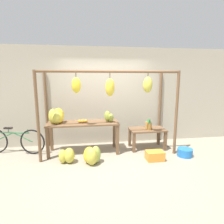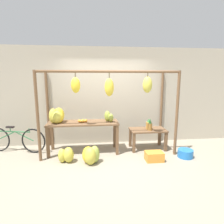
{
  "view_description": "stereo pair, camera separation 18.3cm",
  "coord_description": "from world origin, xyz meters",
  "px_view_note": "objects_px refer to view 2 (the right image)",
  "views": [
    {
      "loc": [
        -0.63,
        -3.99,
        1.94
      ],
      "look_at": [
        0.09,
        0.73,
        1.06
      ],
      "focal_mm": 30.0,
      "sensor_mm": 36.0,
      "label": 1
    },
    {
      "loc": [
        -0.45,
        -4.02,
        1.94
      ],
      "look_at": [
        0.09,
        0.73,
        1.06
      ],
      "focal_mm": 30.0,
      "sensor_mm": 36.0,
      "label": 2
    }
  ],
  "objects_px": {
    "orange_pile": "(83,121)",
    "fruit_crate_white": "(154,156)",
    "banana_pile_on_table": "(57,116)",
    "parked_bicycle": "(16,140)",
    "pineapple_cluster": "(149,125)",
    "banana_pile_ground_left": "(66,155)",
    "blue_bucket": "(185,153)",
    "banana_pile_ground_right": "(91,155)",
    "papaya_pile": "(109,117)"
  },
  "relations": [
    {
      "from": "blue_bucket",
      "to": "parked_bicycle",
      "type": "xyz_separation_m",
      "value": [
        -4.28,
        0.82,
        0.24
      ]
    },
    {
      "from": "pineapple_cluster",
      "to": "papaya_pile",
      "type": "bearing_deg",
      "value": -179.06
    },
    {
      "from": "pineapple_cluster",
      "to": "blue_bucket",
      "type": "height_order",
      "value": "pineapple_cluster"
    },
    {
      "from": "papaya_pile",
      "to": "banana_pile_on_table",
      "type": "bearing_deg",
      "value": 179.27
    },
    {
      "from": "banana_pile_ground_left",
      "to": "papaya_pile",
      "type": "height_order",
      "value": "papaya_pile"
    },
    {
      "from": "banana_pile_ground_left",
      "to": "papaya_pile",
      "type": "xyz_separation_m",
      "value": [
        1.04,
        0.55,
        0.77
      ]
    },
    {
      "from": "parked_bicycle",
      "to": "banana_pile_on_table",
      "type": "bearing_deg",
      "value": -10.46
    },
    {
      "from": "banana_pile_ground_left",
      "to": "blue_bucket",
      "type": "height_order",
      "value": "banana_pile_ground_left"
    },
    {
      "from": "banana_pile_ground_left",
      "to": "banana_pile_ground_right",
      "type": "height_order",
      "value": "banana_pile_ground_right"
    },
    {
      "from": "pineapple_cluster",
      "to": "banana_pile_ground_left",
      "type": "height_order",
      "value": "pineapple_cluster"
    },
    {
      "from": "banana_pile_ground_left",
      "to": "blue_bucket",
      "type": "xyz_separation_m",
      "value": [
        2.89,
        -0.05,
        -0.08
      ]
    },
    {
      "from": "pineapple_cluster",
      "to": "parked_bicycle",
      "type": "bearing_deg",
      "value": 176.66
    },
    {
      "from": "orange_pile",
      "to": "pineapple_cluster",
      "type": "relative_size",
      "value": 0.75
    },
    {
      "from": "banana_pile_on_table",
      "to": "banana_pile_ground_right",
      "type": "xyz_separation_m",
      "value": [
        0.83,
        -0.68,
        -0.78
      ]
    },
    {
      "from": "banana_pile_on_table",
      "to": "pineapple_cluster",
      "type": "height_order",
      "value": "banana_pile_on_table"
    },
    {
      "from": "pineapple_cluster",
      "to": "orange_pile",
      "type": "bearing_deg",
      "value": -179.08
    },
    {
      "from": "parked_bicycle",
      "to": "banana_pile_ground_left",
      "type": "bearing_deg",
      "value": -29.14
    },
    {
      "from": "banana_pile_on_table",
      "to": "banana_pile_ground_right",
      "type": "bearing_deg",
      "value": -39.27
    },
    {
      "from": "papaya_pile",
      "to": "banana_pile_ground_right",
      "type": "bearing_deg",
      "value": -125.85
    },
    {
      "from": "banana_pile_ground_right",
      "to": "blue_bucket",
      "type": "bearing_deg",
      "value": 1.62
    },
    {
      "from": "banana_pile_ground_left",
      "to": "fruit_crate_white",
      "type": "height_order",
      "value": "banana_pile_ground_left"
    },
    {
      "from": "banana_pile_on_table",
      "to": "banana_pile_ground_left",
      "type": "relative_size",
      "value": 1.18
    },
    {
      "from": "fruit_crate_white",
      "to": "papaya_pile",
      "type": "distance_m",
      "value": 1.49
    },
    {
      "from": "banana_pile_ground_left",
      "to": "banana_pile_on_table",
      "type": "bearing_deg",
      "value": 115.29
    },
    {
      "from": "banana_pile_ground_right",
      "to": "pineapple_cluster",
      "type": "bearing_deg",
      "value": 23.44
    },
    {
      "from": "pineapple_cluster",
      "to": "parked_bicycle",
      "type": "xyz_separation_m",
      "value": [
        -3.53,
        0.21,
        -0.35
      ]
    },
    {
      "from": "orange_pile",
      "to": "banana_pile_ground_left",
      "type": "distance_m",
      "value": 0.95
    },
    {
      "from": "banana_pile_on_table",
      "to": "orange_pile",
      "type": "xyz_separation_m",
      "value": [
        0.64,
        -0.03,
        -0.13
      ]
    },
    {
      "from": "pineapple_cluster",
      "to": "banana_pile_ground_right",
      "type": "distance_m",
      "value": 1.79
    },
    {
      "from": "pineapple_cluster",
      "to": "papaya_pile",
      "type": "height_order",
      "value": "papaya_pile"
    },
    {
      "from": "fruit_crate_white",
      "to": "parked_bicycle",
      "type": "xyz_separation_m",
      "value": [
        -3.45,
        0.93,
        0.23
      ]
    },
    {
      "from": "papaya_pile",
      "to": "parked_bicycle",
      "type": "bearing_deg",
      "value": 174.74
    },
    {
      "from": "banana_pile_on_table",
      "to": "blue_bucket",
      "type": "bearing_deg",
      "value": -11.04
    },
    {
      "from": "orange_pile",
      "to": "fruit_crate_white",
      "type": "bearing_deg",
      "value": -22.45
    },
    {
      "from": "banana_pile_on_table",
      "to": "fruit_crate_white",
      "type": "xyz_separation_m",
      "value": [
        2.32,
        -0.72,
        -0.87
      ]
    },
    {
      "from": "pineapple_cluster",
      "to": "banana_pile_ground_left",
      "type": "xyz_separation_m",
      "value": [
        -2.14,
        -0.57,
        -0.51
      ]
    },
    {
      "from": "orange_pile",
      "to": "parked_bicycle",
      "type": "height_order",
      "value": "orange_pile"
    },
    {
      "from": "banana_pile_on_table",
      "to": "papaya_pile",
      "type": "bearing_deg",
      "value": -0.73
    },
    {
      "from": "papaya_pile",
      "to": "fruit_crate_white",
      "type": "bearing_deg",
      "value": -34.89
    },
    {
      "from": "orange_pile",
      "to": "banana_pile_on_table",
      "type": "bearing_deg",
      "value": 177.6
    },
    {
      "from": "parked_bicycle",
      "to": "blue_bucket",
      "type": "bearing_deg",
      "value": -10.89
    },
    {
      "from": "pineapple_cluster",
      "to": "blue_bucket",
      "type": "bearing_deg",
      "value": -39.54
    },
    {
      "from": "pineapple_cluster",
      "to": "banana_pile_ground_left",
      "type": "distance_m",
      "value": 2.27
    },
    {
      "from": "pineapple_cluster",
      "to": "fruit_crate_white",
      "type": "bearing_deg",
      "value": -96.72
    },
    {
      "from": "banana_pile_ground_right",
      "to": "papaya_pile",
      "type": "bearing_deg",
      "value": 54.15
    },
    {
      "from": "fruit_crate_white",
      "to": "papaya_pile",
      "type": "height_order",
      "value": "papaya_pile"
    },
    {
      "from": "banana_pile_on_table",
      "to": "fruit_crate_white",
      "type": "distance_m",
      "value": 2.58
    },
    {
      "from": "orange_pile",
      "to": "fruit_crate_white",
      "type": "relative_size",
      "value": 0.59
    },
    {
      "from": "orange_pile",
      "to": "banana_pile_ground_right",
      "type": "xyz_separation_m",
      "value": [
        0.19,
        -0.65,
        -0.66
      ]
    },
    {
      "from": "pineapple_cluster",
      "to": "banana_pile_ground_left",
      "type": "relative_size",
      "value": 0.79
    }
  ]
}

